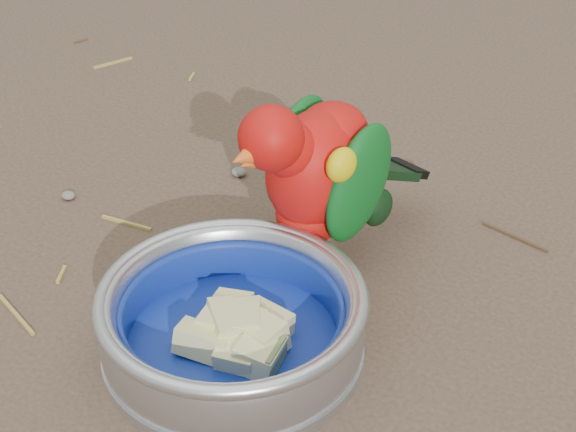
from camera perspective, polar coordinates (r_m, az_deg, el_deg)
The scene contains 6 objects.
ground at distance 0.77m, azimuth -9.45°, elevation -5.62°, with size 60.00×60.00×0.00m, color #4F3C2F.
food_bowl at distance 0.71m, azimuth -3.55°, elevation -8.37°, with size 0.21×0.21×0.02m, color #B2B2BA.
bowl_wall at distance 0.69m, azimuth -3.64°, elevation -6.52°, with size 0.21×0.21×0.04m, color #B2B2BA, non-canonical shape.
fruit_wedges at distance 0.69m, azimuth -3.62°, elevation -6.96°, with size 0.12×0.12×0.03m, color beige, non-canonical shape.
lory_parrot at distance 0.76m, azimuth 1.81°, elevation 2.07°, with size 0.10×0.21×0.17m, color #B70E0B, non-canonical shape.
ground_debris at distance 0.79m, azimuth -9.01°, elevation -4.08°, with size 0.90×0.80×0.01m, color #A28D3F, non-canonical shape.
Camera 1 is at (0.40, -0.45, 0.48)m, focal length 55.00 mm.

